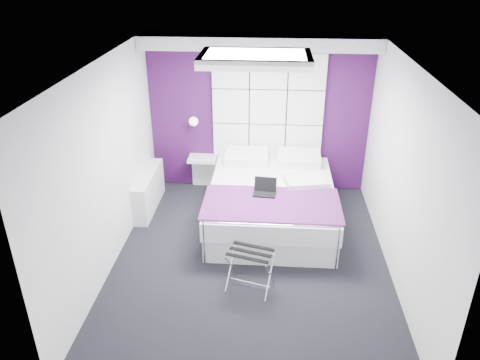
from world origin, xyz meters
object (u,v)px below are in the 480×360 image
object	(u,v)px
wall_lamp	(194,121)
laptop	(265,190)
radiator	(149,191)
bed	(271,202)
nightstand	(202,158)
luggage_rack	(250,269)

from	to	relation	value
wall_lamp	laptop	size ratio (longest dim) A/B	0.48
wall_lamp	radiator	size ratio (longest dim) A/B	0.12
bed	wall_lamp	bearing A→B (deg)	141.29
wall_lamp	nightstand	bearing A→B (deg)	-18.07
radiator	nightstand	size ratio (longest dim) A/B	2.58
nightstand	luggage_rack	bearing A→B (deg)	-69.71
wall_lamp	radiator	world-z (taller)	wall_lamp
nightstand	luggage_rack	distance (m)	2.75
radiator	luggage_rack	distance (m)	2.52
laptop	wall_lamp	bearing A→B (deg)	137.72
nightstand	radiator	bearing A→B (deg)	-136.64
radiator	bed	size ratio (longest dim) A/B	0.53
wall_lamp	luggage_rack	world-z (taller)	wall_lamp
wall_lamp	bed	bearing A→B (deg)	-38.71
bed	laptop	bearing A→B (deg)	-108.74
wall_lamp	nightstand	xyz separation A→B (m)	(0.12, -0.04, -0.65)
luggage_rack	laptop	xyz separation A→B (m)	(0.13, 1.26, 0.44)
radiator	luggage_rack	size ratio (longest dim) A/B	2.29
laptop	radiator	bearing A→B (deg)	168.34
radiator	laptop	world-z (taller)	laptop
radiator	wall_lamp	bearing A→B (deg)	49.90
wall_lamp	bed	size ratio (longest dim) A/B	0.07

